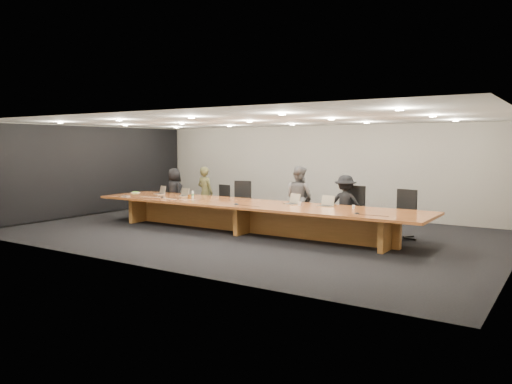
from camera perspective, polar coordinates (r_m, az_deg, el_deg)
ground at (r=12.62m, az=-0.74°, el=-4.63°), size 12.00×12.00×0.00m
back_wall at (r=15.93m, az=7.26°, el=2.50°), size 12.00×0.02×2.80m
left_wall_panel at (r=16.50m, az=-18.20°, el=2.27°), size 0.08×7.84×2.74m
conference_table at (r=12.54m, az=-0.75°, el=-2.29°), size 9.00×1.80×0.75m
chair_far_left at (r=15.99m, az=-10.01°, el=-0.61°), size 0.65×0.65×1.09m
chair_left at (r=14.75m, az=-4.21°, el=-1.13°), size 0.63×0.63×1.04m
chair_mid_left at (r=14.09m, az=-1.90°, el=-1.11°), size 0.72×0.72×1.20m
chair_mid_right at (r=13.30m, az=5.11°, el=-1.91°), size 0.66×0.66×1.02m
chair_right at (r=12.62m, az=10.76°, el=-1.95°), size 0.71×0.71×1.21m
chair_far_right at (r=12.10m, az=16.27°, el=-2.45°), size 0.72×0.72×1.19m
person_a at (r=15.68m, az=-9.31°, el=0.00°), size 0.83×0.67×1.48m
person_b at (r=14.93m, az=-5.83°, el=-0.08°), size 0.60×0.42×1.56m
person_c at (r=13.09m, az=4.94°, el=-0.64°), size 0.93×0.80×1.65m
person_d at (r=12.62m, az=10.16°, el=-1.38°), size 1.04×0.75×1.45m
laptop_a at (r=14.94m, az=-11.02°, el=0.24°), size 0.39×0.34×0.26m
laptop_b at (r=14.23m, az=-8.43°, el=-0.01°), size 0.33×0.26×0.24m
laptop_d at (r=12.22m, az=4.04°, el=-0.78°), size 0.41×0.35×0.27m
laptop_e at (r=11.92m, az=7.95°, el=-1.00°), size 0.35×0.27×0.26m
water_bottle at (r=13.69m, az=-7.25°, el=-0.32°), size 0.08×0.08×0.19m
amber_mug at (r=13.54m, az=-7.62°, el=-0.54°), size 0.10×0.10×0.11m
paper_cup_near at (r=11.97m, az=5.00°, el=-1.35°), size 0.09×0.09×0.09m
paper_cup_far at (r=11.59m, az=11.08°, el=-1.68°), size 0.07×0.07×0.08m
notepad at (r=15.54m, az=-13.61°, el=-0.07°), size 0.27×0.25×0.01m
lime_gadget at (r=15.55m, az=-13.61°, el=0.01°), size 0.18×0.14×0.03m
av_box at (r=14.40m, az=-14.69°, el=-0.48°), size 0.23×0.19×0.03m
mic_left at (r=13.97m, az=-10.64°, el=-0.57°), size 0.15×0.15×0.03m
mic_center at (r=12.14m, az=-2.28°, el=-1.38°), size 0.18×0.18×0.03m
mic_right at (r=10.75m, az=11.47°, el=-2.38°), size 0.15×0.15×0.03m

